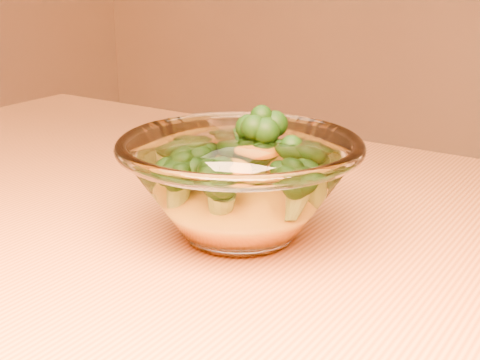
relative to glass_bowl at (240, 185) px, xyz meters
name	(u,v)px	position (x,y,z in m)	size (l,w,h in m)	color
glass_bowl	(240,185)	(0.00, 0.00, 0.00)	(0.20, 0.20, 0.09)	white
cheese_sauce	(240,206)	(0.00, 0.00, -0.02)	(0.12, 0.12, 0.03)	orange
broccoli_heap	(245,164)	(0.00, 0.01, 0.01)	(0.13, 0.13, 0.08)	black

